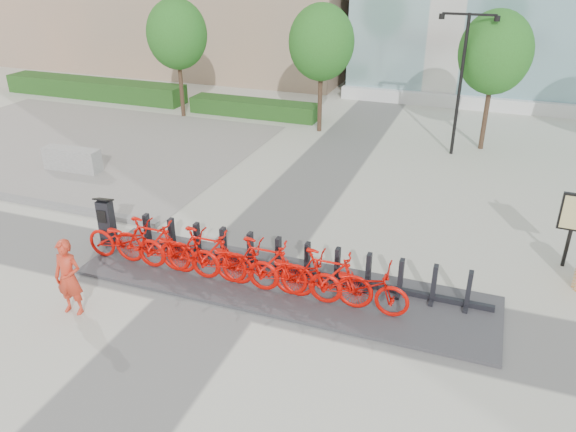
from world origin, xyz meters
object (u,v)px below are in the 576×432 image
(bike_0, at_px, (126,240))
(kiosk, at_px, (107,222))
(map_sign, at_px, (575,216))
(worker_red, at_px, (69,277))
(jersey_barrier, at_px, (72,159))

(bike_0, xyz_separation_m, kiosk, (-0.96, 0.57, 0.08))
(kiosk, height_order, map_sign, map_sign)
(bike_0, height_order, worker_red, worker_red)
(worker_red, height_order, jersey_barrier, worker_red)
(jersey_barrier, bearing_deg, worker_red, -52.95)
(jersey_barrier, bearing_deg, kiosk, -44.76)
(worker_red, xyz_separation_m, jersey_barrier, (-5.62, 6.81, -0.46))
(bike_0, distance_m, worker_red, 2.11)
(bike_0, distance_m, map_sign, 10.64)
(bike_0, distance_m, jersey_barrier, 7.26)
(bike_0, xyz_separation_m, jersey_barrier, (-5.52, 4.72, -0.25))
(kiosk, bearing_deg, map_sign, 8.68)
(kiosk, relative_size, worker_red, 0.78)
(worker_red, bearing_deg, map_sign, 24.69)
(kiosk, xyz_separation_m, map_sign, (10.95, 3.03, 0.63))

